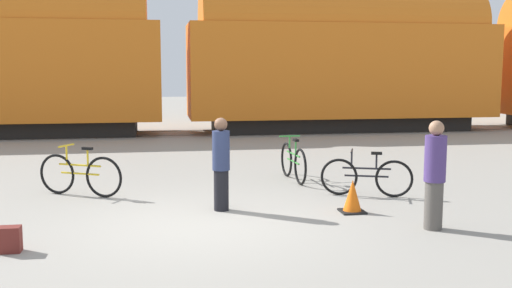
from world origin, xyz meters
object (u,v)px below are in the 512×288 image
Objects in this scene: person_in_navy at (221,164)px; person_in_purple at (435,175)px; bicycle_black at (366,177)px; bicycle_yellow at (80,174)px; traffic_cone at (352,197)px; freight_train at (174,55)px; backpack at (10,239)px; bicycle_green at (293,162)px.

person_in_purple is at bearing -22.55° from person_in_navy.
bicycle_yellow reaches higher than bicycle_black.
bicycle_yellow is at bearing 155.74° from traffic_cone.
freight_train reaches higher than bicycle_black.
traffic_cone is (5.09, 1.35, 0.08)m from backpack.
person_in_navy is at bearing -166.49° from bicycle_black.
bicycle_yellow is 5.06m from traffic_cone.
freight_train reaches higher than person_in_purple.
freight_train is at bearing -72.43° from person_in_purple.
bicycle_green is 4.29m from person_in_purple.
person_in_navy reaches higher than backpack.
bicycle_yellow is 1.02× the size of person_in_navy.
bicycle_green is at bearing 41.89° from backpack.
person_in_navy reaches higher than bicycle_green.
bicycle_green is 1.07× the size of person_in_purple.
traffic_cone is at bearing 14.86° from backpack.
bicycle_yellow reaches higher than traffic_cone.
bicycle_black is 2.40m from person_in_purple.
person_in_purple is (2.98, -1.68, 0.02)m from person_in_navy.
bicycle_black is 5.34m from bicycle_yellow.
bicycle_yellow is at bearing 82.08° from backpack.
person_in_purple is (5.46, -3.27, 0.42)m from bicycle_yellow.
person_in_navy is 2.25m from traffic_cone.
freight_train is 27.87× the size of bicycle_green.
bicycle_green is at bearing 60.42° from person_in_navy.
bicycle_yellow is 3.47m from backpack.
traffic_cone is (-0.85, 1.19, -0.56)m from person_in_purple.
freight_train reaches higher than traffic_cone.
person_in_purple is at bearing -54.52° from traffic_cone.
person_in_navy is at bearing -25.70° from person_in_purple.
person_in_purple reaches higher than person_in_navy.
person_in_purple reaches higher than bicycle_green.
bicycle_green is 1.11× the size of person_in_navy.
person_in_navy is (-1.79, -2.42, 0.40)m from bicycle_green.
bicycle_yellow is at bearing -27.15° from person_in_purple.
person_in_purple is 2.95× the size of traffic_cone.
backpack is at bearing 5.28° from person_in_purple.
traffic_cone is at bearing -119.42° from bicycle_black.
bicycle_green is (2.18, -9.62, -2.42)m from freight_train.
backpack is (-2.57, -13.87, -2.64)m from freight_train.
freight_train reaches higher than person_in_navy.
bicycle_black is (0.99, -1.75, -0.03)m from bicycle_green.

